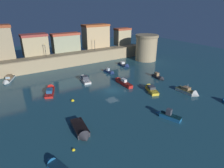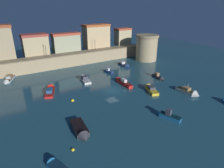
{
  "view_description": "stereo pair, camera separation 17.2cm",
  "coord_description": "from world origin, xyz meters",
  "views": [
    {
      "loc": [
        -21.75,
        -34.15,
        18.26
      ],
      "look_at": [
        0.0,
        0.04,
        1.58
      ],
      "focal_mm": 30.87,
      "sensor_mm": 36.0,
      "label": 1
    },
    {
      "loc": [
        -21.6,
        -34.24,
        18.26
      ],
      "look_at": [
        0.0,
        0.04,
        1.58
      ],
      "focal_mm": 30.87,
      "sensor_mm": 36.0,
      "label": 2
    }
  ],
  "objects": [
    {
      "name": "quay_lamp_1",
      "position": [
        8.41,
        24.27,
        6.33
      ],
      "size": [
        0.32,
        0.32,
        3.65
      ],
      "color": "black",
      "rests_on": "quay_wall"
    },
    {
      "name": "quay_lamp_0",
      "position": [
        -8.06,
        24.27,
        6.45
      ],
      "size": [
        0.32,
        0.32,
        3.86
      ],
      "color": "black",
      "rests_on": "quay_wall"
    },
    {
      "name": "mooring_buoy_0",
      "position": [
        -15.04,
        -13.85,
        0.0
      ],
      "size": [
        0.47,
        0.47,
        0.47
      ],
      "primitive_type": "sphere",
      "color": "yellow",
      "rests_on": "ground"
    },
    {
      "name": "moored_boat_11",
      "position": [
        7.55,
        -4.64,
        0.44
      ],
      "size": [
        3.59,
        5.94,
        1.68
      ],
      "rotation": [
        0.0,
        0.0,
        1.19
      ],
      "color": "gold",
      "rests_on": "ground"
    },
    {
      "name": "moored_boat_3",
      "position": [
        13.59,
        13.74,
        0.32
      ],
      "size": [
        1.93,
        5.73,
        1.68
      ],
      "rotation": [
        0.0,
        0.0,
        -1.63
      ],
      "color": "navy",
      "rests_on": "ground"
    },
    {
      "name": "moored_boat_10",
      "position": [
        -12.59,
        -11.09,
        0.44
      ],
      "size": [
        2.56,
        6.07,
        1.79
      ],
      "rotation": [
        0.0,
        0.0,
        -1.69
      ],
      "color": "#333338",
      "rests_on": "ground"
    },
    {
      "name": "ground_plane",
      "position": [
        0.0,
        0.0,
        0.0
      ],
      "size": [
        133.8,
        133.8,
        0.0
      ],
      "primitive_type": "plane",
      "color": "#1E4756"
    },
    {
      "name": "fortress_tower",
      "position": [
        24.45,
        16.06,
        4.48
      ],
      "size": [
        7.86,
        7.86,
        8.84
      ],
      "color": "#9E8966",
      "rests_on": "ground"
    },
    {
      "name": "moored_boat_1",
      "position": [
        -17.97,
        -15.66,
        0.27
      ],
      "size": [
        2.59,
        4.8,
        1.29
      ],
      "rotation": [
        0.0,
        0.0,
        1.86
      ],
      "color": "#195689",
      "rests_on": "ground"
    },
    {
      "name": "moored_boat_12",
      "position": [
        1.87,
        -14.99,
        0.52
      ],
      "size": [
        2.59,
        4.76,
        1.95
      ],
      "rotation": [
        0.0,
        0.0,
        1.91
      ],
      "color": "#195689",
      "rests_on": "ground"
    },
    {
      "name": "moored_boat_4",
      "position": [
        14.78,
        -0.18,
        0.36
      ],
      "size": [
        2.03,
        4.99,
        1.73
      ],
      "rotation": [
        0.0,
        0.0,
        -1.73
      ],
      "color": "#333338",
      "rests_on": "ground"
    },
    {
      "name": "quay_wall",
      "position": [
        0.0,
        24.27,
        1.97
      ],
      "size": [
        53.98,
        4.24,
        3.92
      ],
      "color": "#9E8966",
      "rests_on": "ground"
    },
    {
      "name": "moored_boat_5",
      "position": [
        -19.58,
        19.21,
        0.39
      ],
      "size": [
        3.92,
        6.51,
        1.77
      ],
      "rotation": [
        0.0,
        0.0,
        -1.98
      ],
      "color": "silver",
      "rests_on": "ground"
    },
    {
      "name": "old_town_backdrop",
      "position": [
        -3.52,
        28.35,
        7.69
      ],
      "size": [
        51.3,
        4.94,
        9.58
      ],
      "color": "#988665",
      "rests_on": "ground"
    },
    {
      "name": "moored_boat_2",
      "position": [
        6.01,
        10.65,
        0.35
      ],
      "size": [
        1.74,
        4.58,
        1.54
      ],
      "rotation": [
        0.0,
        0.0,
        -1.44
      ],
      "color": "navy",
      "rests_on": "ground"
    },
    {
      "name": "moored_boat_9",
      "position": [
        13.52,
        -10.72,
        0.42
      ],
      "size": [
        2.02,
        5.62,
        2.64
      ],
      "rotation": [
        0.0,
        0.0,
        -1.54
      ],
      "color": "silver",
      "rests_on": "ground"
    },
    {
      "name": "moored_boat_8",
      "position": [
        -2.69,
        9.37,
        0.44
      ],
      "size": [
        2.5,
        6.05,
        1.94
      ],
      "rotation": [
        0.0,
        0.0,
        1.43
      ],
      "color": "silver",
      "rests_on": "ground"
    },
    {
      "name": "mooring_buoy_1",
      "position": [
        -9.68,
        -0.05,
        0.0
      ],
      "size": [
        0.68,
        0.68,
        0.68
      ],
      "primitive_type": "sphere",
      "color": "yellow",
      "rests_on": "ground"
    },
    {
      "name": "moored_boat_6",
      "position": [
        -12.21,
        7.03,
        0.38
      ],
      "size": [
        3.96,
        7.01,
        1.74
      ],
      "rotation": [
        0.0,
        0.0,
        1.21
      ],
      "color": "red",
      "rests_on": "ground"
    },
    {
      "name": "moored_boat_0",
      "position": [
        4.35,
        2.07,
        0.5
      ],
      "size": [
        1.44,
        7.37,
        1.66
      ],
      "rotation": [
        0.0,
        0.0,
        1.53
      ],
      "color": "red",
      "rests_on": "ground"
    }
  ]
}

